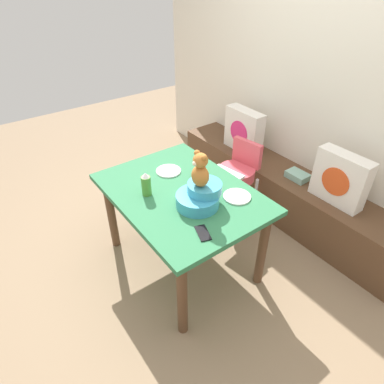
{
  "coord_description": "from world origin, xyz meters",
  "views": [
    {
      "loc": [
        1.66,
        -1.12,
        2.16
      ],
      "look_at": [
        0.0,
        0.1,
        0.69
      ],
      "focal_mm": 31.14,
      "sensor_mm": 36.0,
      "label": 1
    }
  ],
  "objects": [
    {
      "name": "highchair",
      "position": [
        -0.2,
        0.77,
        0.52
      ],
      "size": [
        0.37,
        0.49,
        0.79
      ],
      "color": "#D84C59",
      "rests_on": "ground_plane"
    },
    {
      "name": "book_stack",
      "position": [
        0.14,
        1.21,
        0.49
      ],
      "size": [
        0.2,
        0.14,
        0.06
      ],
      "primitive_type": "cube",
      "color": "#82B1A2",
      "rests_on": "window_bench"
    },
    {
      "name": "dinner_plate_far",
      "position": [
        0.3,
        0.28,
        0.75
      ],
      "size": [
        0.2,
        0.2,
        0.01
      ],
      "primitive_type": "cylinder",
      "color": "white",
      "rests_on": "dining_table"
    },
    {
      "name": "back_wall",
      "position": [
        0.0,
        1.48,
        1.3
      ],
      "size": [
        4.4,
        0.1,
        2.6
      ],
      "primitive_type": "cube",
      "color": "silver",
      "rests_on": "ground_plane"
    },
    {
      "name": "ketchup_bottle",
      "position": [
        -0.11,
        -0.22,
        0.83
      ],
      "size": [
        0.07,
        0.07,
        0.18
      ],
      "color": "#4C8C33",
      "rests_on": "dining_table"
    },
    {
      "name": "pillow_floral_left",
      "position": [
        -0.58,
        1.19,
        0.68
      ],
      "size": [
        0.44,
        0.15,
        0.44
      ],
      "color": "white",
      "rests_on": "window_bench"
    },
    {
      "name": "ground_plane",
      "position": [
        0.0,
        0.0,
        0.0
      ],
      "size": [
        8.0,
        8.0,
        0.0
      ],
      "primitive_type": "plane",
      "color": "#8C7256"
    },
    {
      "name": "infant_seat_teal",
      "position": [
        0.21,
        0.01,
        0.81
      ],
      "size": [
        0.3,
        0.33,
        0.16
      ],
      "color": "#399ABC",
      "rests_on": "dining_table"
    },
    {
      "name": "pillow_floral_right",
      "position": [
        0.55,
        1.19,
        0.68
      ],
      "size": [
        0.44,
        0.15,
        0.44
      ],
      "color": "white",
      "rests_on": "window_bench"
    },
    {
      "name": "cell_phone",
      "position": [
        0.46,
        -0.15,
        0.74
      ],
      "size": [
        0.16,
        0.11,
        0.01
      ],
      "primitive_type": "cube",
      "rotation": [
        0.0,
        0.0,
        1.24
      ],
      "color": "black",
      "rests_on": "dining_table"
    },
    {
      "name": "window_bench",
      "position": [
        0.0,
        1.21,
        0.23
      ],
      "size": [
        2.6,
        0.44,
        0.46
      ],
      "primitive_type": "cube",
      "color": "brown",
      "rests_on": "ground_plane"
    },
    {
      "name": "dining_table",
      "position": [
        0.0,
        0.0,
        0.63
      ],
      "size": [
        1.24,
        0.92,
        0.74
      ],
      "color": "#2D7247",
      "rests_on": "ground_plane"
    },
    {
      "name": "coffee_mug",
      "position": [
        -0.07,
        0.23,
        0.79
      ],
      "size": [
        0.12,
        0.08,
        0.09
      ],
      "color": "black",
      "rests_on": "dining_table"
    },
    {
      "name": "teddy_bear",
      "position": [
        0.21,
        0.01,
        1.02
      ],
      "size": [
        0.13,
        0.12,
        0.25
      ],
      "color": "#B66E2E",
      "rests_on": "infant_seat_teal"
    },
    {
      "name": "dinner_plate_near",
      "position": [
        -0.28,
        0.07,
        0.75
      ],
      "size": [
        0.2,
        0.2,
        0.01
      ],
      "primitive_type": "cylinder",
      "color": "white",
      "rests_on": "dining_table"
    }
  ]
}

